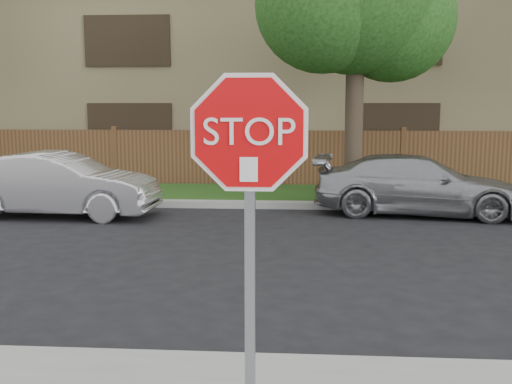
{
  "coord_description": "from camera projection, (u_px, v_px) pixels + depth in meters",
  "views": [
    {
      "loc": [
        1.15,
        -5.11,
        2.32
      ],
      "look_at": [
        0.85,
        -0.9,
        1.7
      ],
      "focal_mm": 42.0,
      "sensor_mm": 36.0,
      "label": 1
    }
  ],
  "objects": [
    {
      "name": "apartment_building",
      "position": [
        267.0,
        70.0,
        21.73
      ],
      "size": [
        35.2,
        9.2,
        7.2
      ],
      "color": "tan",
      "rests_on": "ground"
    },
    {
      "name": "fence",
      "position": [
        257.0,
        159.0,
        16.6
      ],
      "size": [
        70.0,
        0.12,
        1.6
      ],
      "primitive_type": "cube",
      "color": "#4E2F1B",
      "rests_on": "ground"
    },
    {
      "name": "sedan_left",
      "position": [
        59.0,
        185.0,
        12.38
      ],
      "size": [
        4.1,
        1.56,
        1.33
      ],
      "primitive_type": "imported",
      "rotation": [
        0.0,
        0.0,
        1.53
      ],
      "color": "silver",
      "rests_on": "ground"
    },
    {
      "name": "sedan_right",
      "position": [
        418.0,
        185.0,
        12.62
      ],
      "size": [
        4.54,
        2.35,
        1.26
      ],
      "primitive_type": "imported",
      "rotation": [
        0.0,
        0.0,
        1.43
      ],
      "color": "#9B9DA1",
      "rests_on": "ground"
    },
    {
      "name": "ground",
      "position": [
        170.0,
        361.0,
        5.46
      ],
      "size": [
        90.0,
        90.0,
        0.0
      ],
      "primitive_type": "plane",
      "color": "black",
      "rests_on": "ground"
    },
    {
      "name": "stop_sign",
      "position": [
        249.0,
        185.0,
        3.68
      ],
      "size": [
        1.01,
        0.13,
        2.55
      ],
      "color": "gray",
      "rests_on": "sidewalk_near"
    },
    {
      "name": "grass_strip",
      "position": [
        252.0,
        194.0,
        15.13
      ],
      "size": [
        70.0,
        3.0,
        0.12
      ],
      "primitive_type": "cube",
      "color": "#1E4714",
      "rests_on": "ground"
    },
    {
      "name": "far_curb",
      "position": [
        247.0,
        204.0,
        13.5
      ],
      "size": [
        70.0,
        0.3,
        0.15
      ],
      "primitive_type": "cube",
      "color": "gray",
      "rests_on": "ground"
    }
  ]
}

